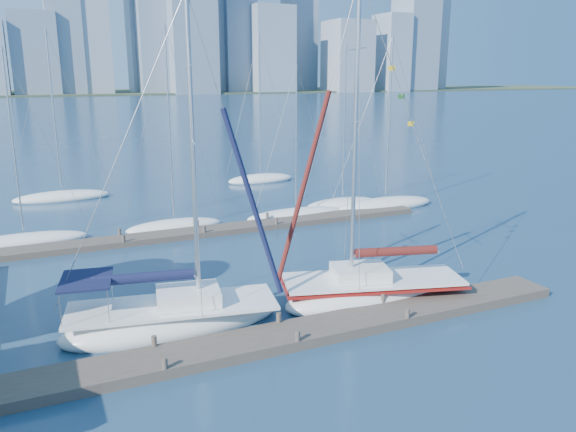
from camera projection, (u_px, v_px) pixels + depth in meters
name	position (u px, v px, depth m)	size (l,w,h in m)	color
ground	(288.00, 340.00, 22.00)	(700.00, 700.00, 0.00)	#173349
near_dock	(288.00, 336.00, 21.95)	(26.00, 2.00, 0.40)	#453A32
far_dock	(216.00, 230.00, 36.89)	(30.00, 1.80, 0.36)	#453A32
far_shore	(46.00, 94.00, 304.82)	(800.00, 100.00, 1.50)	#38472D
sailboat_navy	(173.00, 305.00, 22.79)	(9.39, 4.49, 13.73)	white
sailboat_maroon	(372.00, 276.00, 25.80)	(9.28, 5.15, 14.65)	white
bg_boat_0	(25.00, 240.00, 34.45)	(7.52, 2.31, 11.99)	white
bg_boat_2	(175.00, 225.00, 37.75)	(6.56, 2.29, 13.53)	white
bg_boat_3	(296.00, 214.00, 40.96)	(7.88, 4.03, 11.11)	white
bg_boat_4	(342.00, 203.00, 44.17)	(6.53, 3.81, 12.77)	white
bg_boat_5	(385.00, 204.00, 43.79)	(8.78, 4.43, 13.25)	white
bg_boat_6	(62.00, 197.00, 46.61)	(7.74, 2.55, 13.96)	white
bg_boat_7	(261.00, 179.00, 54.47)	(6.89, 3.29, 14.07)	white
skyline	(88.00, 21.00, 278.70)	(502.71, 51.31, 115.49)	gray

